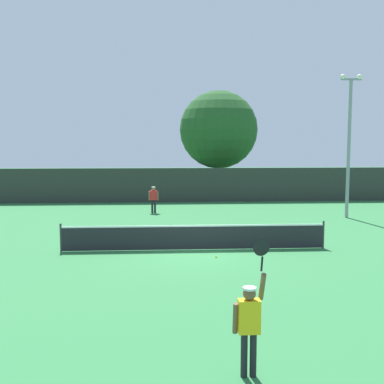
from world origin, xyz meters
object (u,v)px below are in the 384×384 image
player_serving (250,318)px  light_pole (349,137)px  player_receiving (154,197)px  parked_car_far (294,181)px  tennis_ball (216,257)px  parked_car_mid (200,184)px  large_tree (219,130)px  parked_car_near (145,181)px

player_serving → light_pole: 19.52m
player_receiving → parked_car_far: (11.98, 13.24, -0.15)m
player_serving → tennis_ball: bearing=87.5°
tennis_ball → parked_car_mid: parked_car_mid is taller
large_tree → parked_car_far: bearing=22.4°
parked_car_mid → parked_car_far: size_ratio=0.98×
tennis_ball → parked_car_near: bearing=97.9°
light_pole → parked_car_far: (1.39, 15.60, -3.64)m
tennis_ball → parked_car_near: size_ratio=0.02×
light_pole → parked_car_far: bearing=84.9°
tennis_ball → player_receiving: bearing=102.6°
parked_car_mid → player_receiving: bearing=-108.4°
tennis_ball → large_tree: (2.55, 21.33, 5.07)m
large_tree → parked_car_far: 8.71m
player_serving → tennis_ball: size_ratio=36.02×
player_serving → light_pole: (8.53, 17.24, 3.35)m
player_serving → parked_car_near: player_serving is taller
large_tree → parked_car_near: size_ratio=1.90×
parked_car_near → parked_car_far: 13.00m
light_pole → parked_car_far: light_pole is taller
parked_car_far → large_tree: bearing=-155.0°
player_serving → parked_car_near: (-3.07, 33.33, -0.29)m
player_receiving → parked_car_far: parked_car_far is taller
player_serving → parked_car_far: bearing=73.2°
player_serving → tennis_ball: (0.38, 8.62, -1.03)m
light_pole → large_tree: large_tree is taller
tennis_ball → parked_car_near: (-3.45, 24.72, 0.74)m
player_receiving → tennis_ball: size_ratio=22.61×
large_tree → parked_car_mid: (-1.46, 0.12, -4.33)m
large_tree → parked_car_near: bearing=150.6°
player_serving → parked_car_near: bearing=95.3°
player_serving → parked_car_far: (9.92, 32.83, -0.29)m
tennis_ball → parked_car_mid: bearing=87.1°
tennis_ball → large_tree: size_ratio=0.01×
player_serving → tennis_ball: player_serving is taller
player_receiving → light_pole: size_ratio=0.20×
player_serving → player_receiving: size_ratio=1.59×
parked_car_mid → large_tree: bearing=-4.4°
player_receiving → light_pole: 11.40m
player_serving → player_receiving: 19.70m
tennis_ball → parked_car_near: 24.97m
large_tree → light_pole: bearing=-66.2°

